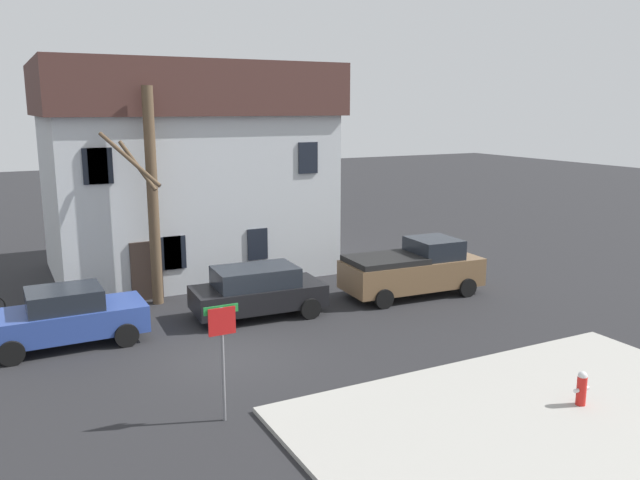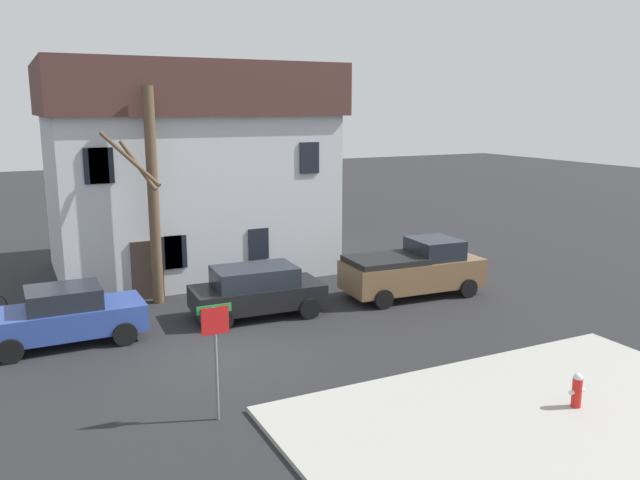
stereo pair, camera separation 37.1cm
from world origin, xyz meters
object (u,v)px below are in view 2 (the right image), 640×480
Objects in this scene: fire_hydrant at (577,389)px; pickup_truck_brown at (414,269)px; car_blue_sedan at (65,315)px; street_sign_pole at (216,340)px; building_main at (187,167)px; car_black_wagon at (257,290)px; tree_bare_mid at (152,191)px.

pickup_truck_brown is at bearing 78.17° from fire_hydrant.
car_blue_sedan is 1.68× the size of street_sign_pole.
car_blue_sedan is 5.52× the size of fire_hydrant.
building_main is 2.52× the size of car_blue_sedan.
building_main reaches higher than street_sign_pole.
street_sign_pole is (2.52, -6.45, 1.00)m from car_blue_sedan.
car_black_wagon is at bearing 112.73° from fire_hydrant.
car_black_wagon is 10.37m from fire_hydrant.
building_main reaches higher than fire_hydrant.
pickup_truck_brown is 9.49m from fire_hydrant.
pickup_truck_brown is at bearing -1.74° from car_blue_sedan.
building_main is at bearing 61.03° from tree_bare_mid.
fire_hydrant is (4.00, -9.56, -0.34)m from car_black_wagon.
building_main is at bearing 52.00° from car_blue_sedan.
pickup_truck_brown is (8.54, -3.27, -2.94)m from tree_bare_mid.
tree_bare_mid is 1.71× the size of car_black_wagon.
pickup_truck_brown is at bearing -50.77° from building_main.
building_main is 13.93× the size of fire_hydrant.
car_blue_sedan is 1.01× the size of car_black_wagon.
tree_bare_mid is 1.43× the size of pickup_truck_brown.
car_blue_sedan is at bearing 111.36° from street_sign_pole.
car_blue_sedan is 0.85× the size of pickup_truck_brown.
fire_hydrant is (6.60, -12.54, -3.39)m from tree_bare_mid.
building_main is at bearing 91.74° from car_black_wagon.
tree_bare_mid is 9.61m from pickup_truck_brown.
building_main is 2.56× the size of car_black_wagon.
pickup_truck_brown is at bearing 33.31° from street_sign_pole.
car_black_wagon is at bearing 62.46° from street_sign_pole.
car_blue_sedan is 11.80m from pickup_truck_brown.
car_black_wagon is 5.45× the size of fire_hydrant.
tree_bare_mid reaches higher than fire_hydrant.
tree_bare_mid is 9.33× the size of fire_hydrant.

